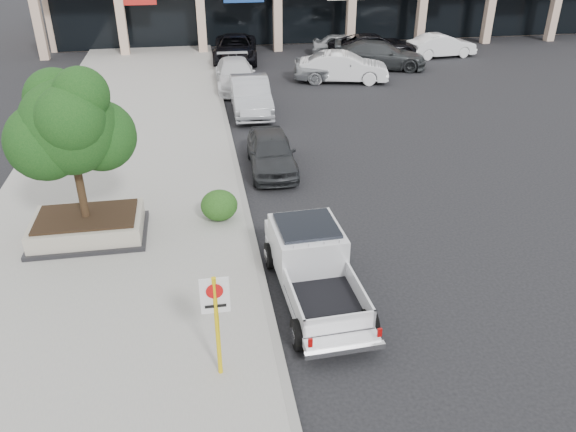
% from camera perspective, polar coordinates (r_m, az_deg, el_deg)
% --- Properties ---
extents(ground, '(120.00, 120.00, 0.00)m').
position_cam_1_polar(ground, '(14.27, 3.79, -7.15)').
color(ground, black).
rests_on(ground, ground).
extents(sidewalk, '(8.00, 52.00, 0.15)m').
position_cam_1_polar(sidewalk, '(19.28, -16.59, 2.00)').
color(sidewalk, gray).
rests_on(sidewalk, ground).
extents(curb, '(0.20, 52.00, 0.15)m').
position_cam_1_polar(curb, '(19.14, -4.82, 2.97)').
color(curb, gray).
rests_on(curb, ground).
extents(planter, '(3.20, 2.20, 0.68)m').
position_cam_1_polar(planter, '(16.83, -19.63, -1.01)').
color(planter, black).
rests_on(planter, sidewalk).
extents(planter_tree, '(2.90, 2.55, 4.00)m').
position_cam_1_polar(planter_tree, '(15.79, -20.81, 8.62)').
color(planter_tree, black).
rests_on(planter_tree, planter).
extents(no_parking_sign, '(0.55, 0.09, 2.30)m').
position_cam_1_polar(no_parking_sign, '(10.83, -7.30, -9.81)').
color(no_parking_sign, yellow).
rests_on(no_parking_sign, sidewalk).
extents(hedge, '(1.10, 0.99, 0.93)m').
position_cam_1_polar(hedge, '(16.81, -7.00, 1.09)').
color(hedge, '#1F4513').
rests_on(hedge, sidewalk).
extents(pickup_truck, '(2.06, 5.04, 1.56)m').
position_cam_1_polar(pickup_truck, '(13.43, 2.83, -5.59)').
color(pickup_truck, silver).
rests_on(pickup_truck, ground).
extents(curb_car_a, '(1.76, 4.10, 1.38)m').
position_cam_1_polar(curb_car_a, '(20.35, -1.70, 6.55)').
color(curb_car_a, '#282A2C').
rests_on(curb_car_a, ground).
extents(curb_car_b, '(1.79, 4.90, 1.60)m').
position_cam_1_polar(curb_car_b, '(26.66, -3.83, 12.13)').
color(curb_car_b, '#AAACB2').
rests_on(curb_car_b, ground).
extents(curb_car_c, '(2.15, 5.05, 1.45)m').
position_cam_1_polar(curb_car_c, '(30.69, -5.36, 14.13)').
color(curb_car_c, silver).
rests_on(curb_car_c, ground).
extents(curb_car_d, '(3.20, 5.93, 1.58)m').
position_cam_1_polar(curb_car_d, '(36.58, -5.37, 16.57)').
color(curb_car_d, black).
rests_on(curb_car_d, ground).
extents(lot_car_a, '(5.18, 2.83, 1.67)m').
position_cam_1_polar(lot_car_a, '(32.01, 5.15, 14.94)').
color(lot_car_a, '#9DA0A4').
rests_on(lot_car_a, ground).
extents(lot_car_b, '(5.10, 2.78, 1.60)m').
position_cam_1_polar(lot_car_b, '(31.93, 5.67, 14.81)').
color(lot_car_b, white).
rests_on(lot_car_b, ground).
extents(lot_car_c, '(5.82, 3.58, 1.57)m').
position_cam_1_polar(lot_car_c, '(35.13, 9.34, 15.83)').
color(lot_car_c, '#2F3234').
rests_on(lot_car_c, ground).
extents(lot_car_d, '(5.80, 2.93, 1.57)m').
position_cam_1_polar(lot_car_d, '(37.40, 8.74, 16.63)').
color(lot_car_d, black).
rests_on(lot_car_d, ground).
extents(lot_car_e, '(4.27, 2.72, 1.35)m').
position_cam_1_polar(lot_car_e, '(38.33, 5.62, 16.94)').
color(lot_car_e, '#999DA0').
rests_on(lot_car_e, ground).
extents(lot_car_f, '(4.51, 2.01, 1.44)m').
position_cam_1_polar(lot_car_f, '(38.97, 15.35, 16.36)').
color(lot_car_f, white).
rests_on(lot_car_f, ground).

